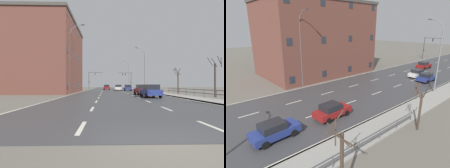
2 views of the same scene
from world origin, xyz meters
TOP-DOWN VIEW (x-y plane):
  - ground_plane at (0.00, 48.00)m, footprint 160.00×160.00m
  - road_asphalt_strip at (0.00, 60.00)m, footprint 14.00×120.00m
  - sidewalk_right at (8.43, 60.00)m, footprint 3.00×120.00m
  - guardrail at (9.85, 17.49)m, footprint 0.07×25.64m
  - street_lamp_midground at (7.46, 40.98)m, footprint 2.34×0.24m
  - street_lamp_distant at (7.45, 73.55)m, footprint 2.53×0.24m
  - street_lamp_left_bank at (-7.44, 27.96)m, footprint 2.67×0.24m
  - traffic_signal_right at (6.71, 68.23)m, footprint 4.99×0.36m
  - traffic_signal_left at (-6.98, 69.38)m, footprint 5.27×0.36m
  - car_far_left at (3.87, 18.57)m, footprint 2.02×4.19m
  - car_near_right at (3.97, 24.74)m, footprint 1.99×4.18m
  - car_distant at (-1.24, 56.18)m, footprint 1.99×4.18m
  - car_mid_centre at (4.15, 45.87)m, footprint 1.92×4.15m
  - car_near_left at (1.78, 47.47)m, footprint 2.00×4.18m
  - brick_building at (-14.45, 35.41)m, footprint 14.16×21.29m
  - bare_tree_near at (11.96, 18.91)m, footprint 1.59×1.68m
  - bare_tree_mid at (11.07, 29.15)m, footprint 1.19×1.40m

SIDE VIEW (x-z plane):
  - ground_plane at x=0.00m, z-range -0.12..0.00m
  - road_asphalt_strip at x=0.00m, z-range 0.00..0.02m
  - sidewalk_right at x=8.43m, z-range 0.00..0.12m
  - guardrail at x=9.85m, z-range 0.20..1.20m
  - car_far_left at x=3.87m, z-range 0.02..1.59m
  - car_near_right at x=3.97m, z-range 0.02..1.59m
  - car_distant at x=-1.24m, z-range 0.02..1.59m
  - car_mid_centre at x=4.15m, z-range 0.02..1.59m
  - car_near_left at x=1.78m, z-range 0.02..1.59m
  - bare_tree_mid at x=11.07m, z-range -0.08..4.51m
  - bare_tree_near at x=11.96m, z-range -0.07..4.94m
  - traffic_signal_left at x=-6.98m, z-range 1.01..7.50m
  - traffic_signal_right at x=6.71m, z-range 1.16..7.41m
  - street_lamp_midground at x=7.46m, z-range -0.09..10.22m
  - street_lamp_distant at x=7.45m, z-range -0.12..10.93m
  - street_lamp_left_bank at x=-7.44m, z-range -0.14..11.47m
  - brick_building at x=-14.45m, z-range 0.01..13.98m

